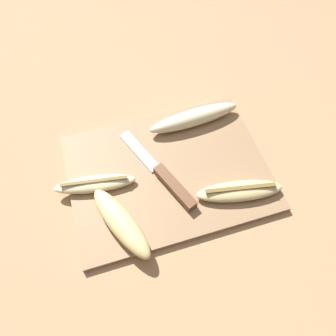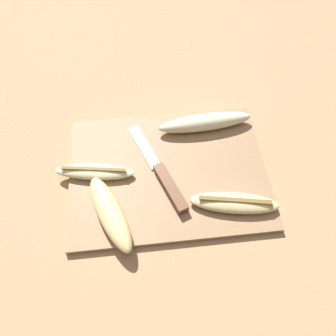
{
  "view_description": "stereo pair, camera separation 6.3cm",
  "coord_description": "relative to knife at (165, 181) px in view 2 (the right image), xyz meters",
  "views": [
    {
      "loc": [
        -0.1,
        -0.32,
        0.56
      ],
      "look_at": [
        0.0,
        0.0,
        0.02
      ],
      "focal_mm": 35.0,
      "sensor_mm": 36.0,
      "label": 1
    },
    {
      "loc": [
        -0.03,
        -0.33,
        0.56
      ],
      "look_at": [
        0.0,
        0.0,
        0.02
      ],
      "focal_mm": 35.0,
      "sensor_mm": 36.0,
      "label": 2
    }
  ],
  "objects": [
    {
      "name": "banana_spotted_left",
      "position": [
        0.12,
        -0.06,
        0.0
      ],
      "size": [
        0.17,
        0.07,
        0.02
      ],
      "rotation": [
        0.0,
        0.0,
        4.53
      ],
      "color": "#DBC684",
      "rests_on": "cutting_board"
    },
    {
      "name": "banana_bright_far",
      "position": [
        0.1,
        0.13,
        0.01
      ],
      "size": [
        0.2,
        0.05,
        0.03
      ],
      "rotation": [
        0.0,
        0.0,
        4.78
      ],
      "color": "beige",
      "rests_on": "cutting_board"
    },
    {
      "name": "banana_soft_right",
      "position": [
        -0.13,
        0.03,
        0.0
      ],
      "size": [
        0.16,
        0.06,
        0.02
      ],
      "rotation": [
        0.0,
        0.0,
        1.42
      ],
      "color": "beige",
      "rests_on": "cutting_board"
    },
    {
      "name": "cutting_board",
      "position": [
        0.01,
        0.03,
        -0.01
      ],
      "size": [
        0.38,
        0.29,
        0.01
      ],
      "color": "#997551",
      "rests_on": "ground_plane"
    },
    {
      "name": "banana_golden_short",
      "position": [
        -0.1,
        -0.06,
        0.01
      ],
      "size": [
        0.1,
        0.16,
        0.03
      ],
      "rotation": [
        0.0,
        0.0,
        0.38
      ],
      "color": "#EDD689",
      "rests_on": "cutting_board"
    },
    {
      "name": "knife",
      "position": [
        0.0,
        0.0,
        0.0
      ],
      "size": [
        0.1,
        0.21,
        0.02
      ],
      "rotation": [
        0.0,
        0.0,
        0.37
      ],
      "color": "brown",
      "rests_on": "cutting_board"
    },
    {
      "name": "ground_plane",
      "position": [
        0.01,
        0.03,
        -0.02
      ],
      "size": [
        4.0,
        4.0,
        0.0
      ],
      "primitive_type": "plane",
      "color": "tan"
    }
  ]
}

